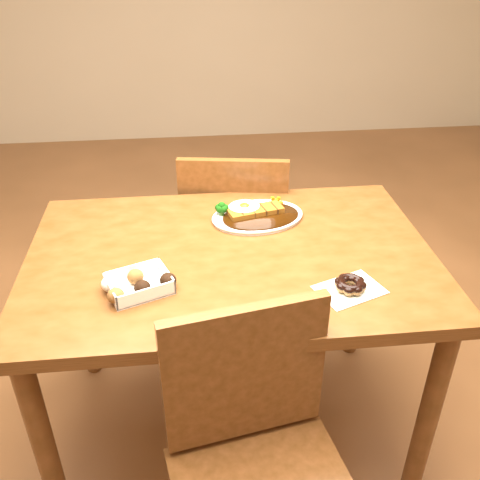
{
  "coord_description": "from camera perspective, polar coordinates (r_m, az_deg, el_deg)",
  "views": [
    {
      "loc": [
        -0.12,
        -1.33,
        1.61
      ],
      "look_at": [
        0.02,
        -0.03,
        0.81
      ],
      "focal_mm": 40.0,
      "sensor_mm": 36.0,
      "label": 1
    }
  ],
  "objects": [
    {
      "name": "donut_box",
      "position": [
        1.44,
        -10.86,
        -4.61
      ],
      "size": [
        0.2,
        0.17,
        0.05
      ],
      "rotation": [
        0.0,
        0.0,
        0.37
      ],
      "color": "white",
      "rests_on": "table"
    },
    {
      "name": "table",
      "position": [
        1.64,
        -0.97,
        -4.24
      ],
      "size": [
        1.2,
        0.8,
        0.75
      ],
      "color": "#4E2C0F",
      "rests_on": "ground"
    },
    {
      "name": "pon_de_ring",
      "position": [
        1.45,
        11.68,
        -4.7
      ],
      "size": [
        0.2,
        0.17,
        0.03
      ],
      "rotation": [
        0.0,
        0.0,
        0.37
      ],
      "color": "silver",
      "rests_on": "table"
    },
    {
      "name": "chair_far",
      "position": [
        2.19,
        -0.51,
        0.34
      ],
      "size": [
        0.48,
        0.48,
        0.87
      ],
      "rotation": [
        0.0,
        0.0,
        2.99
      ],
      "color": "#4E2C0F",
      "rests_on": "ground"
    },
    {
      "name": "katsu_curry_plate",
      "position": [
        1.76,
        1.69,
        2.75
      ],
      "size": [
        0.33,
        0.26,
        0.06
      ],
      "rotation": [
        0.0,
        0.0,
        0.18
      ],
      "color": "white",
      "rests_on": "table"
    },
    {
      "name": "chair_near",
      "position": [
        1.39,
        2.19,
        -23.19
      ],
      "size": [
        0.49,
        0.49,
        0.87
      ],
      "rotation": [
        0.0,
        0.0,
        0.19
      ],
      "color": "#4E2C0F",
      "rests_on": "ground"
    },
    {
      "name": "ground",
      "position": [
        2.09,
        -0.8,
        -18.91
      ],
      "size": [
        6.0,
        6.0,
        0.0
      ],
      "primitive_type": "plane",
      "color": "brown",
      "rests_on": "ground"
    }
  ]
}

